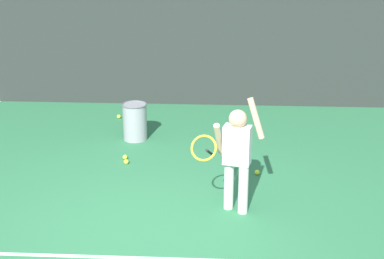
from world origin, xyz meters
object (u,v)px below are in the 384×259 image
at_px(ball_hopper, 135,121).
at_px(tennis_player, 236,152).
at_px(tennis_ball_7, 243,138).
at_px(tennis_ball_0, 257,172).
at_px(tennis_ball_2, 126,162).
at_px(tennis_ball_5, 125,157).
at_px(tennis_ball_1, 119,117).

bearing_deg(ball_hopper, tennis_player, -57.01).
bearing_deg(tennis_ball_7, tennis_ball_0, -83.67).
distance_m(tennis_ball_0, tennis_ball_2, 1.79).
height_order(tennis_player, tennis_ball_0, tennis_player).
xyz_separation_m(tennis_ball_0, tennis_ball_5, (-1.81, 0.42, 0.00)).
bearing_deg(tennis_ball_5, tennis_ball_0, -13.18).
bearing_deg(tennis_ball_7, tennis_ball_5, -152.22).
distance_m(tennis_player, tennis_ball_1, 3.82).
xyz_separation_m(ball_hopper, tennis_ball_2, (0.02, -0.98, -0.26)).
bearing_deg(tennis_ball_5, ball_hopper, 88.22).
bearing_deg(tennis_player, tennis_ball_7, 99.50).
bearing_deg(tennis_player, tennis_ball_5, 149.40).
relative_size(ball_hopper, tennis_ball_2, 8.52).
height_order(ball_hopper, tennis_ball_7, ball_hopper).
relative_size(tennis_ball_0, tennis_ball_5, 1.00).
bearing_deg(tennis_ball_2, tennis_ball_1, 102.85).
distance_m(ball_hopper, tennis_ball_1, 1.09).
distance_m(tennis_player, tennis_ball_2, 2.07).
bearing_deg(tennis_ball_1, tennis_ball_0, -44.96).
bearing_deg(ball_hopper, tennis_ball_5, -91.78).
distance_m(tennis_player, ball_hopper, 2.74).
relative_size(tennis_player, tennis_ball_0, 20.46).
bearing_deg(tennis_ball_7, tennis_ball_1, 156.30).
height_order(tennis_ball_0, tennis_ball_1, same).
bearing_deg(tennis_ball_2, tennis_player, -41.60).
relative_size(tennis_player, tennis_ball_7, 20.46).
bearing_deg(tennis_player, tennis_ball_2, 152.00).
relative_size(ball_hopper, tennis_ball_0, 8.52).
distance_m(ball_hopper, tennis_ball_2, 1.01).
xyz_separation_m(tennis_player, tennis_ball_1, (-1.90, 3.24, -0.69)).
height_order(tennis_ball_1, tennis_ball_5, same).
relative_size(tennis_ball_0, tennis_ball_1, 1.00).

